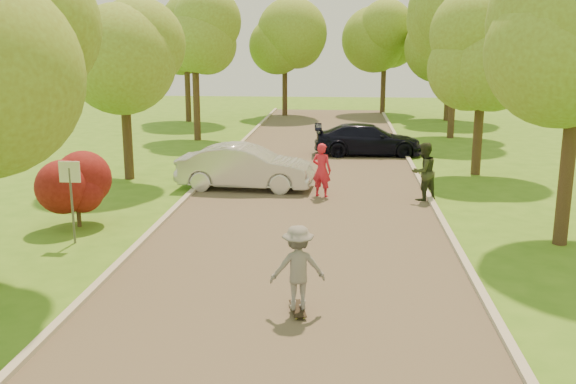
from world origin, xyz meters
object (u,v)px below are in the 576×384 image
(longboard, at_px, (298,309))
(skateboarder, at_px, (298,268))
(dark_sedan, at_px, (368,140))
(person_striped, at_px, (322,170))
(silver_sedan, at_px, (245,167))
(person_olive, at_px, (424,172))
(street_sign, at_px, (71,185))

(longboard, distance_m, skateboarder, 0.84)
(dark_sedan, relative_size, longboard, 5.65)
(skateboarder, bearing_deg, person_striped, -103.03)
(silver_sedan, xyz_separation_m, person_striped, (2.74, -0.99, 0.13))
(silver_sedan, relative_size, person_olive, 2.49)
(dark_sedan, bearing_deg, longboard, 171.29)
(street_sign, height_order, dark_sedan, street_sign)
(dark_sedan, xyz_separation_m, person_striped, (-1.86, -8.43, 0.20))
(dark_sedan, distance_m, person_striped, 8.63)
(street_sign, distance_m, person_olive, 11.08)
(street_sign, height_order, person_olive, street_sign)
(longboard, xyz_separation_m, person_olive, (3.49, 9.44, 0.87))
(person_striped, bearing_deg, dark_sedan, -79.70)
(skateboarder, bearing_deg, street_sign, -45.03)
(dark_sedan, height_order, person_striped, person_striped)
(street_sign, relative_size, dark_sedan, 0.44)
(street_sign, bearing_deg, person_striped, 42.30)
(person_striped, bearing_deg, person_olive, -160.28)
(person_striped, bearing_deg, longboard, 111.98)
(silver_sedan, distance_m, skateboarder, 10.92)
(longboard, height_order, skateboarder, skateboarder)
(street_sign, distance_m, dark_sedan, 16.29)
(dark_sedan, bearing_deg, street_sign, 147.70)
(person_striped, relative_size, person_olive, 0.95)
(skateboarder, height_order, person_striped, person_striped)
(dark_sedan, height_order, person_olive, person_olive)
(street_sign, xyz_separation_m, skateboarder, (6.11, -3.94, -0.63))
(person_olive, bearing_deg, street_sign, -6.24)
(silver_sedan, xyz_separation_m, dark_sedan, (4.60, 7.44, -0.07))
(silver_sedan, relative_size, skateboarder, 2.90)
(street_sign, distance_m, silver_sedan, 7.57)
(silver_sedan, bearing_deg, street_sign, 155.89)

